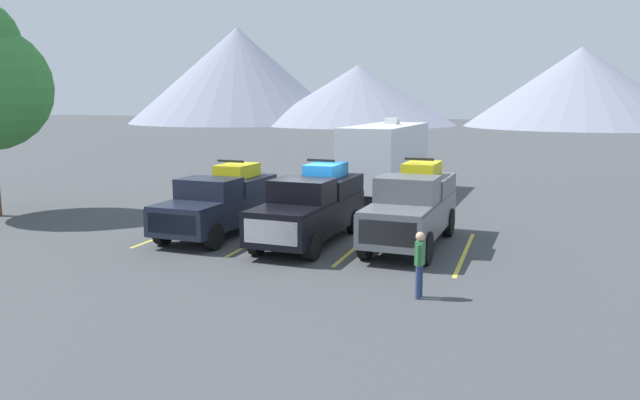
# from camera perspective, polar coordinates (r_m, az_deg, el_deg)

# --- Properties ---
(ground_plane) EXTENTS (240.00, 240.00, 0.00)m
(ground_plane) POSITION_cam_1_polar(r_m,az_deg,el_deg) (20.22, -0.80, -3.74)
(ground_plane) COLOR #3F4244
(pickup_truck_a) EXTENTS (2.30, 5.41, 2.48)m
(pickup_truck_a) POSITION_cam_1_polar(r_m,az_deg,el_deg) (21.19, -9.24, -0.15)
(pickup_truck_a) COLOR black
(pickup_truck_a) RESTS_ON ground
(pickup_truck_b) EXTENTS (2.23, 5.78, 2.62)m
(pickup_truck_b) POSITION_cam_1_polar(r_m,az_deg,el_deg) (19.78, -0.78, -0.54)
(pickup_truck_b) COLOR black
(pickup_truck_b) RESTS_ON ground
(pickup_truck_c) EXTENTS (2.22, 5.79, 2.70)m
(pickup_truck_c) POSITION_cam_1_polar(r_m,az_deg,el_deg) (19.53, 8.60, -0.56)
(pickup_truck_c) COLOR #595B60
(pickup_truck_c) RESTS_ON ground
(lot_stripe_a) EXTENTS (0.12, 5.50, 0.01)m
(lot_stripe_a) POSITION_cam_1_polar(r_m,az_deg,el_deg) (22.24, -13.06, -2.76)
(lot_stripe_a) COLOR gold
(lot_stripe_a) RESTS_ON ground
(lot_stripe_b) EXTENTS (0.12, 5.50, 0.01)m
(lot_stripe_b) POSITION_cam_1_polar(r_m,az_deg,el_deg) (20.71, -5.24, -3.45)
(lot_stripe_b) COLOR gold
(lot_stripe_b) RESTS_ON ground
(lot_stripe_c) EXTENTS (0.12, 5.50, 0.01)m
(lot_stripe_c) POSITION_cam_1_polar(r_m,az_deg,el_deg) (19.62, 3.64, -4.16)
(lot_stripe_c) COLOR gold
(lot_stripe_c) RESTS_ON ground
(lot_stripe_d) EXTENTS (0.12, 5.50, 0.01)m
(lot_stripe_d) POSITION_cam_1_polar(r_m,az_deg,el_deg) (19.05, 13.31, -4.81)
(lot_stripe_d) COLOR gold
(lot_stripe_d) RESTS_ON ground
(camper_trailer_a) EXTENTS (2.83, 8.83, 3.66)m
(camper_trailer_a) POSITION_cam_1_polar(r_m,az_deg,el_deg) (29.37, 6.11, 4.16)
(camper_trailer_a) COLOR silver
(camper_trailer_a) RESTS_ON ground
(person_a) EXTENTS (0.22, 0.35, 1.58)m
(person_a) POSITION_cam_1_polar(r_m,az_deg,el_deg) (14.44, 9.25, -5.55)
(person_a) COLOR navy
(person_a) RESTS_ON ground
(mountain_ridge) EXTENTS (142.61, 40.46, 17.56)m
(mountain_ridge) POSITION_cam_1_polar(r_m,az_deg,el_deg) (106.46, 15.17, 10.73)
(mountain_ridge) COLOR gray
(mountain_ridge) RESTS_ON ground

